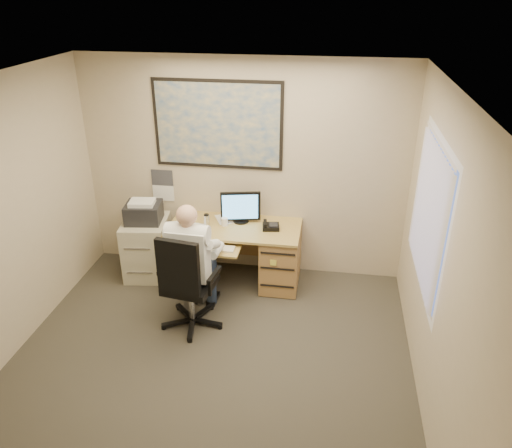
% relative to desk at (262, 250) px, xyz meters
% --- Properties ---
extents(room_shell, '(4.00, 4.50, 2.70)m').
position_rel_desk_xyz_m(room_shell, '(-0.29, -1.90, 0.91)').
color(room_shell, '#353229').
rests_on(room_shell, ground).
extents(desk, '(1.60, 0.97, 1.14)m').
position_rel_desk_xyz_m(desk, '(0.00, 0.00, 0.00)').
color(desk, tan).
rests_on(desk, ground).
extents(world_map, '(1.56, 0.03, 1.06)m').
position_rel_desk_xyz_m(world_map, '(-0.59, 0.33, 1.46)').
color(world_map, '#1E4C93').
rests_on(world_map, room_shell).
extents(wall_calendar, '(0.28, 0.01, 0.42)m').
position_rel_desk_xyz_m(wall_calendar, '(-1.34, 0.34, 0.64)').
color(wall_calendar, white).
rests_on(wall_calendar, room_shell).
extents(window_blinds, '(0.06, 1.40, 1.30)m').
position_rel_desk_xyz_m(window_blinds, '(1.68, -1.10, 1.11)').
color(window_blinds, beige).
rests_on(window_blinds, room_shell).
extents(filing_cabinet, '(0.61, 0.70, 1.03)m').
position_rel_desk_xyz_m(filing_cabinet, '(-1.47, -0.04, 0.00)').
color(filing_cabinet, '#C0BA9B').
rests_on(filing_cabinet, ground).
extents(office_chair, '(0.78, 0.78, 1.16)m').
position_rel_desk_xyz_m(office_chair, '(-0.62, -1.04, -0.10)').
color(office_chair, black).
rests_on(office_chair, ground).
extents(person, '(0.61, 0.85, 1.42)m').
position_rel_desk_xyz_m(person, '(-0.63, -0.96, 0.27)').
color(person, white).
rests_on(person, office_chair).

